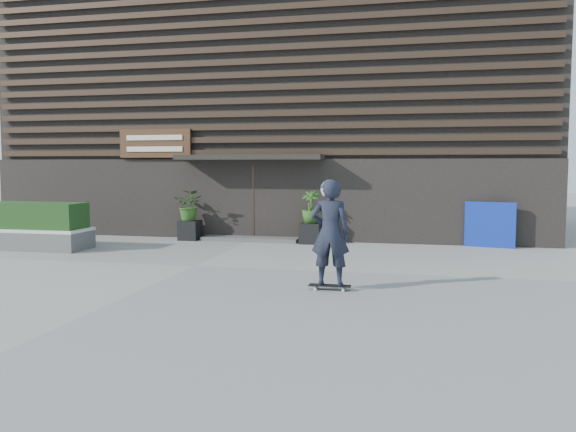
% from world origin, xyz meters
% --- Properties ---
extents(ground, '(80.00, 80.00, 0.00)m').
position_xyz_m(ground, '(0.00, 0.00, 0.00)').
color(ground, gray).
rests_on(ground, ground).
extents(entrance_step, '(3.00, 0.80, 0.12)m').
position_xyz_m(entrance_step, '(0.00, 4.60, 0.06)').
color(entrance_step, '#4A4A47').
rests_on(entrance_step, ground).
extents(planter_pot_left, '(0.60, 0.60, 0.60)m').
position_xyz_m(planter_pot_left, '(-1.90, 4.40, 0.30)').
color(planter_pot_left, black).
rests_on(planter_pot_left, ground).
extents(bamboo_left, '(0.86, 0.75, 0.96)m').
position_xyz_m(bamboo_left, '(-1.90, 4.40, 1.08)').
color(bamboo_left, '#2D591E').
rests_on(bamboo_left, planter_pot_left).
extents(planter_pot_right, '(0.60, 0.60, 0.60)m').
position_xyz_m(planter_pot_right, '(1.90, 4.40, 0.30)').
color(planter_pot_right, black).
rests_on(planter_pot_right, ground).
extents(bamboo_right, '(0.54, 0.54, 0.96)m').
position_xyz_m(bamboo_right, '(1.90, 4.40, 1.08)').
color(bamboo_right, '#2D591E').
rests_on(bamboo_right, planter_pot_right).
extents(raised_bed, '(3.50, 1.20, 0.50)m').
position_xyz_m(raised_bed, '(-5.61, 1.66, 0.25)').
color(raised_bed, '#50504E').
rests_on(raised_bed, ground).
extents(snow_layer, '(3.50, 1.20, 0.08)m').
position_xyz_m(snow_layer, '(-5.61, 1.66, 0.54)').
color(snow_layer, silver).
rests_on(snow_layer, raised_bed).
extents(hedge, '(3.30, 1.00, 0.70)m').
position_xyz_m(hedge, '(-5.61, 1.66, 0.93)').
color(hedge, '#183914').
rests_on(hedge, snow_layer).
extents(blue_tarp, '(1.37, 0.37, 1.28)m').
position_xyz_m(blue_tarp, '(6.98, 4.70, 0.64)').
color(blue_tarp, '#0B2295').
rests_on(blue_tarp, ground).
extents(building, '(18.00, 11.00, 8.00)m').
position_xyz_m(building, '(-0.00, 9.96, 3.99)').
color(building, black).
rests_on(building, ground).
extents(skateboarder, '(0.78, 0.48, 2.06)m').
position_xyz_m(skateboarder, '(3.42, -1.88, 1.07)').
color(skateboarder, black).
rests_on(skateboarder, ground).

